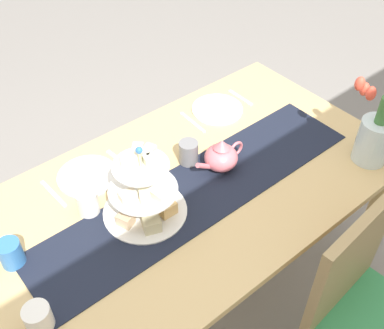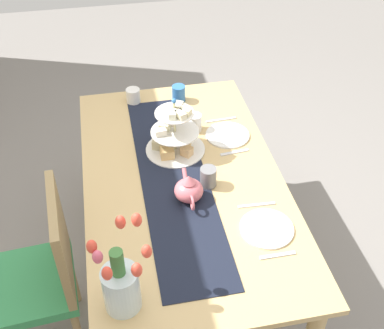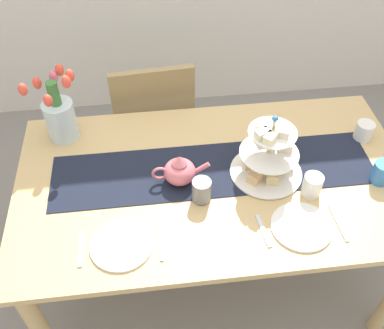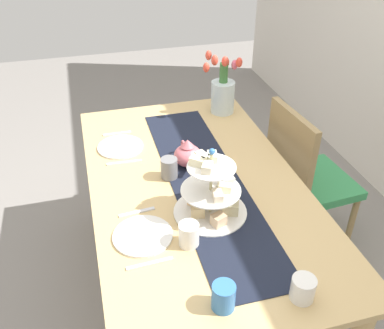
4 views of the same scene
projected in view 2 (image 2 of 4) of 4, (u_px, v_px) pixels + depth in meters
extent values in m
plane|color=gray|center=(185.00, 275.00, 2.80)|extent=(8.00, 8.00, 0.00)
cube|color=tan|center=(183.00, 180.00, 2.33)|extent=(1.65, 0.93, 0.03)
cylinder|color=tan|center=(223.00, 139.00, 3.19)|extent=(0.07, 0.07, 0.72)
cylinder|color=tan|center=(100.00, 154.00, 3.08)|extent=(0.07, 0.07, 0.72)
cylinder|color=#9C8254|center=(1.00, 292.00, 2.48)|extent=(0.04, 0.04, 0.41)
cylinder|color=#9C8254|center=(72.00, 276.00, 2.55)|extent=(0.04, 0.04, 0.41)
cube|color=#389356|center=(28.00, 285.00, 2.23)|extent=(0.45, 0.45, 0.05)
cube|color=#9C8254|center=(61.00, 240.00, 2.11)|extent=(0.42, 0.07, 0.45)
cube|color=black|center=(174.00, 179.00, 2.31)|extent=(1.35, 0.31, 0.00)
cylinder|color=beige|center=(175.00, 127.00, 2.39)|extent=(0.01, 0.01, 0.28)
cylinder|color=white|center=(175.00, 149.00, 2.48)|extent=(0.30, 0.30, 0.01)
cylinder|color=white|center=(175.00, 132.00, 2.40)|extent=(0.24, 0.24, 0.01)
cylinder|color=white|center=(174.00, 113.00, 2.33)|extent=(0.19, 0.19, 0.01)
cube|color=#DBB78E|center=(171.00, 135.00, 2.52)|extent=(0.06, 0.07, 0.05)
cube|color=beige|center=(159.00, 143.00, 2.47)|extent=(0.08, 0.08, 0.05)
cube|color=#EFBE73|center=(167.00, 153.00, 2.41)|extent=(0.06, 0.07, 0.05)
cube|color=#EFC083|center=(187.00, 151.00, 2.42)|extent=(0.07, 0.07, 0.05)
cube|color=beige|center=(186.00, 142.00, 2.47)|extent=(0.06, 0.06, 0.05)
cube|color=beige|center=(171.00, 121.00, 2.44)|extent=(0.06, 0.04, 0.03)
cube|color=beige|center=(165.00, 127.00, 2.40)|extent=(0.06, 0.07, 0.03)
cube|color=silver|center=(161.00, 132.00, 2.37)|extent=(0.04, 0.06, 0.03)
cube|color=beige|center=(172.00, 114.00, 2.29)|extent=(0.06, 0.05, 0.03)
cube|color=beige|center=(181.00, 115.00, 2.29)|extent=(0.07, 0.06, 0.03)
cube|color=#F3E6B8|center=(185.00, 111.00, 2.31)|extent=(0.06, 0.07, 0.03)
cube|color=beige|center=(178.00, 106.00, 2.34)|extent=(0.07, 0.06, 0.03)
sphere|color=#3370B7|center=(174.00, 101.00, 2.29)|extent=(0.02, 0.02, 0.02)
ellipsoid|color=#D66B75|center=(189.00, 191.00, 2.17)|extent=(0.13, 0.13, 0.10)
cone|color=#D66B75|center=(189.00, 179.00, 2.13)|extent=(0.06, 0.06, 0.04)
cylinder|color=#D66B75|center=(185.00, 176.00, 2.24)|extent=(0.07, 0.02, 0.06)
torus|color=#D66B75|center=(192.00, 203.00, 2.11)|extent=(0.07, 0.01, 0.07)
cylinder|color=silver|center=(121.00, 289.00, 1.73)|extent=(0.13, 0.13, 0.18)
cylinder|color=#3D7538|center=(118.00, 264.00, 1.64)|extent=(0.05, 0.05, 0.12)
ellipsoid|color=#EF4C38|center=(120.00, 222.00, 1.64)|extent=(0.04, 0.04, 0.06)
ellipsoid|color=#EF4C38|center=(92.00, 247.00, 1.61)|extent=(0.04, 0.04, 0.06)
ellipsoid|color=#E5607A|center=(98.00, 257.00, 1.60)|extent=(0.04, 0.04, 0.06)
ellipsoid|color=#EF4C38|center=(107.00, 273.00, 1.56)|extent=(0.04, 0.04, 0.06)
ellipsoid|color=#EF4C38|center=(137.00, 270.00, 1.53)|extent=(0.04, 0.04, 0.06)
ellipsoid|color=#EF4C38|center=(147.00, 251.00, 1.62)|extent=(0.04, 0.04, 0.06)
ellipsoid|color=#EF4C38|center=(137.00, 220.00, 1.64)|extent=(0.04, 0.04, 0.06)
cylinder|color=white|center=(133.00, 96.00, 2.79)|extent=(0.08, 0.08, 0.08)
cylinder|color=white|center=(267.00, 228.00, 2.07)|extent=(0.23, 0.23, 0.01)
cube|color=silver|center=(278.00, 255.00, 1.96)|extent=(0.02, 0.15, 0.01)
cube|color=silver|center=(257.00, 205.00, 2.18)|extent=(0.02, 0.17, 0.01)
cylinder|color=white|center=(227.00, 135.00, 2.57)|extent=(0.23, 0.23, 0.01)
cube|color=silver|center=(235.00, 152.00, 2.46)|extent=(0.03, 0.15, 0.01)
cube|color=silver|center=(221.00, 120.00, 2.68)|extent=(0.02, 0.17, 0.01)
cylinder|color=slate|center=(208.00, 177.00, 2.25)|extent=(0.08, 0.08, 0.09)
cylinder|color=white|center=(195.00, 123.00, 2.58)|extent=(0.08, 0.08, 0.09)
cylinder|color=#3370B7|center=(179.00, 94.00, 2.80)|extent=(0.08, 0.08, 0.09)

